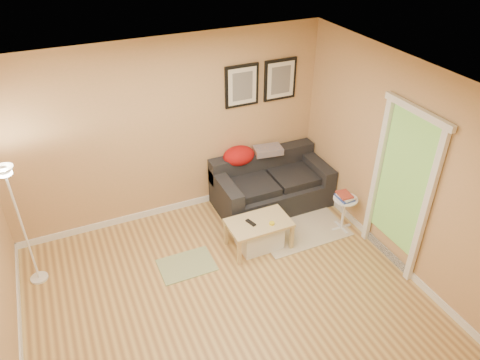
{
  "coord_description": "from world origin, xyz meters",
  "views": [
    {
      "loc": [
        -1.38,
        -3.46,
        4.1
      ],
      "look_at": [
        0.55,
        0.85,
        1.05
      ],
      "focal_mm": 33.89,
      "sensor_mm": 36.0,
      "label": 1
    }
  ],
  "objects_px": {
    "coffee_table": "(259,234)",
    "storage_bin": "(259,235)",
    "floor_lamp": "(24,230)",
    "sofa": "(272,183)",
    "book_stack": "(345,196)",
    "side_table": "(343,214)"
  },
  "relations": [
    {
      "from": "coffee_table",
      "to": "storage_bin",
      "type": "height_order",
      "value": "coffee_table"
    },
    {
      "from": "coffee_table",
      "to": "floor_lamp",
      "type": "distance_m",
      "value": 2.88
    },
    {
      "from": "coffee_table",
      "to": "floor_lamp",
      "type": "bearing_deg",
      "value": -178.24
    },
    {
      "from": "sofa",
      "to": "book_stack",
      "type": "relative_size",
      "value": 6.87
    },
    {
      "from": "book_stack",
      "to": "side_table",
      "type": "bearing_deg",
      "value": -39.55
    },
    {
      "from": "book_stack",
      "to": "sofa",
      "type": "bearing_deg",
      "value": 130.29
    },
    {
      "from": "side_table",
      "to": "floor_lamp",
      "type": "height_order",
      "value": "floor_lamp"
    },
    {
      "from": "coffee_table",
      "to": "storage_bin",
      "type": "relative_size",
      "value": 1.43
    },
    {
      "from": "book_stack",
      "to": "floor_lamp",
      "type": "bearing_deg",
      "value": 176.6
    },
    {
      "from": "storage_bin",
      "to": "book_stack",
      "type": "xyz_separation_m",
      "value": [
        1.23,
        -0.13,
        0.38
      ]
    },
    {
      "from": "side_table",
      "to": "book_stack",
      "type": "height_order",
      "value": "book_stack"
    },
    {
      "from": "coffee_table",
      "to": "book_stack",
      "type": "xyz_separation_m",
      "value": [
        1.24,
        -0.13,
        0.35
      ]
    },
    {
      "from": "sofa",
      "to": "coffee_table",
      "type": "distance_m",
      "value": 1.03
    },
    {
      "from": "storage_bin",
      "to": "floor_lamp",
      "type": "relative_size",
      "value": 0.35
    },
    {
      "from": "storage_bin",
      "to": "side_table",
      "type": "bearing_deg",
      "value": -6.57
    },
    {
      "from": "sofa",
      "to": "coffee_table",
      "type": "height_order",
      "value": "sofa"
    },
    {
      "from": "sofa",
      "to": "side_table",
      "type": "height_order",
      "value": "sofa"
    },
    {
      "from": "sofa",
      "to": "book_stack",
      "type": "xyz_separation_m",
      "value": [
        0.63,
        -0.94,
        0.18
      ]
    },
    {
      "from": "storage_bin",
      "to": "floor_lamp",
      "type": "distance_m",
      "value": 2.9
    },
    {
      "from": "sofa",
      "to": "coffee_table",
      "type": "bearing_deg",
      "value": -127.28
    },
    {
      "from": "side_table",
      "to": "floor_lamp",
      "type": "distance_m",
      "value": 4.11
    },
    {
      "from": "coffee_table",
      "to": "storage_bin",
      "type": "xyz_separation_m",
      "value": [
        0.01,
        0.0,
        -0.03
      ]
    }
  ]
}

